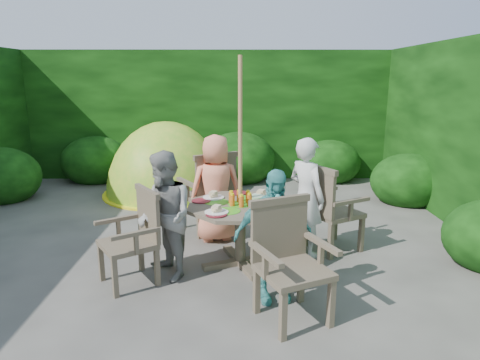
{
  "coord_description": "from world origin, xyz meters",
  "views": [
    {
      "loc": [
        0.59,
        -4.9,
        1.98
      ],
      "look_at": [
        0.61,
        -0.17,
        0.85
      ],
      "focal_mm": 32.0,
      "sensor_mm": 36.0,
      "label": 1
    }
  ],
  "objects_px": {
    "child_back": "(216,188)",
    "child_left": "(165,216)",
    "garden_chair_right": "(328,207)",
    "garden_chair_back": "(210,191)",
    "child_front": "(273,236)",
    "garden_chair_front": "(288,259)",
    "garden_chair_left": "(135,236)",
    "child_right": "(306,197)",
    "dome_tent": "(167,193)",
    "patio_table": "(241,214)",
    "parasol_pole": "(240,166)"
  },
  "relations": [
    {
      "from": "garden_chair_right",
      "to": "child_left",
      "type": "height_order",
      "value": "child_left"
    },
    {
      "from": "patio_table",
      "to": "child_front",
      "type": "xyz_separation_m",
      "value": [
        0.29,
        -0.75,
        0.04
      ]
    },
    {
      "from": "garden_chair_left",
      "to": "garden_chair_front",
      "type": "xyz_separation_m",
      "value": [
        1.43,
        -0.63,
        0.04
      ]
    },
    {
      "from": "patio_table",
      "to": "child_left",
      "type": "xyz_separation_m",
      "value": [
        -0.75,
        -0.29,
        0.07
      ]
    },
    {
      "from": "garden_chair_front",
      "to": "garden_chair_left",
      "type": "bearing_deg",
      "value": 131.73
    },
    {
      "from": "patio_table",
      "to": "garden_chair_right",
      "type": "xyz_separation_m",
      "value": [
        1.02,
        0.39,
        -0.05
      ]
    },
    {
      "from": "patio_table",
      "to": "garden_chair_front",
      "type": "bearing_deg",
      "value": -69.04
    },
    {
      "from": "child_right",
      "to": "garden_chair_right",
      "type": "bearing_deg",
      "value": -107.22
    },
    {
      "from": "child_back",
      "to": "garden_chair_back",
      "type": "bearing_deg",
      "value": -85.82
    },
    {
      "from": "parasol_pole",
      "to": "child_back",
      "type": "xyz_separation_m",
      "value": [
        -0.29,
        0.74,
        -0.44
      ]
    },
    {
      "from": "child_left",
      "to": "dome_tent",
      "type": "bearing_deg",
      "value": 156.03
    },
    {
      "from": "child_right",
      "to": "child_back",
      "type": "distance_m",
      "value": 1.13
    },
    {
      "from": "garden_chair_left",
      "to": "dome_tent",
      "type": "relative_size",
      "value": 0.34
    },
    {
      "from": "garden_chair_right",
      "to": "garden_chair_front",
      "type": "xyz_separation_m",
      "value": [
        -0.63,
        -1.41,
        -0.01
      ]
    },
    {
      "from": "child_right",
      "to": "child_left",
      "type": "relative_size",
      "value": 1.04
    },
    {
      "from": "child_back",
      "to": "garden_chair_left",
      "type": "bearing_deg",
      "value": 42.75
    },
    {
      "from": "garden_chair_left",
      "to": "child_left",
      "type": "height_order",
      "value": "child_left"
    },
    {
      "from": "patio_table",
      "to": "garden_chair_left",
      "type": "bearing_deg",
      "value": -159.46
    },
    {
      "from": "child_right",
      "to": "dome_tent",
      "type": "xyz_separation_m",
      "value": [
        -2.01,
        2.67,
        -0.68
      ]
    },
    {
      "from": "garden_chair_back",
      "to": "child_front",
      "type": "relative_size",
      "value": 0.84
    },
    {
      "from": "dome_tent",
      "to": "garden_chair_right",
      "type": "bearing_deg",
      "value": -67.61
    },
    {
      "from": "garden_chair_left",
      "to": "child_right",
      "type": "height_order",
      "value": "child_right"
    },
    {
      "from": "child_back",
      "to": "child_left",
      "type": "bearing_deg",
      "value": 52.38
    },
    {
      "from": "garden_chair_left",
      "to": "child_right",
      "type": "bearing_deg",
      "value": 76.86
    },
    {
      "from": "garden_chair_front",
      "to": "child_right",
      "type": "distance_m",
      "value": 1.37
    },
    {
      "from": "patio_table",
      "to": "garden_chair_left",
      "type": "xyz_separation_m",
      "value": [
        -1.04,
        -0.39,
        -0.1
      ]
    },
    {
      "from": "child_right",
      "to": "child_back",
      "type": "xyz_separation_m",
      "value": [
        -1.04,
        0.45,
        -0.01
      ]
    },
    {
      "from": "parasol_pole",
      "to": "garden_chair_right",
      "type": "xyz_separation_m",
      "value": [
        1.02,
        0.39,
        -0.57
      ]
    },
    {
      "from": "garden_chair_right",
      "to": "garden_chair_left",
      "type": "relative_size",
      "value": 1.1
    },
    {
      "from": "child_front",
      "to": "child_right",
      "type": "bearing_deg",
      "value": 57.15
    },
    {
      "from": "garden_chair_left",
      "to": "garden_chair_back",
      "type": "distance_m",
      "value": 1.55
    },
    {
      "from": "child_front",
      "to": "dome_tent",
      "type": "distance_m",
      "value": 4.06
    },
    {
      "from": "dome_tent",
      "to": "garden_chair_front",
      "type": "bearing_deg",
      "value": -86.62
    },
    {
      "from": "garden_chair_right",
      "to": "child_left",
      "type": "xyz_separation_m",
      "value": [
        -1.77,
        -0.68,
        0.12
      ]
    },
    {
      "from": "patio_table",
      "to": "garden_chair_right",
      "type": "bearing_deg",
      "value": 20.78
    },
    {
      "from": "parasol_pole",
      "to": "child_left",
      "type": "distance_m",
      "value": 0.92
    },
    {
      "from": "garden_chair_front",
      "to": "garden_chair_right",
      "type": "bearing_deg",
      "value": 41.72
    },
    {
      "from": "garden_chair_back",
      "to": "child_right",
      "type": "distance_m",
      "value": 1.35
    },
    {
      "from": "garden_chair_right",
      "to": "parasol_pole",
      "type": "bearing_deg",
      "value": 82.35
    },
    {
      "from": "child_left",
      "to": "child_front",
      "type": "height_order",
      "value": "child_left"
    },
    {
      "from": "garden_chair_right",
      "to": "child_front",
      "type": "height_order",
      "value": "child_front"
    },
    {
      "from": "patio_table",
      "to": "child_left",
      "type": "distance_m",
      "value": 0.81
    },
    {
      "from": "garden_chair_right",
      "to": "child_left",
      "type": "distance_m",
      "value": 1.9
    },
    {
      "from": "garden_chair_back",
      "to": "dome_tent",
      "type": "xyz_separation_m",
      "value": [
        -0.88,
        1.94,
        -0.55
      ]
    },
    {
      "from": "dome_tent",
      "to": "child_right",
      "type": "bearing_deg",
      "value": -72.26
    },
    {
      "from": "garden_chair_right",
      "to": "dome_tent",
      "type": "xyz_separation_m",
      "value": [
        -2.29,
        2.57,
        -0.53
      ]
    },
    {
      "from": "garden_chair_front",
      "to": "garden_chair_back",
      "type": "bearing_deg",
      "value": 86.55
    },
    {
      "from": "child_left",
      "to": "dome_tent",
      "type": "relative_size",
      "value": 0.49
    },
    {
      "from": "parasol_pole",
      "to": "child_right",
      "type": "relative_size",
      "value": 1.63
    },
    {
      "from": "garden_chair_back",
      "to": "garden_chair_front",
      "type": "distance_m",
      "value": 2.18
    }
  ]
}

